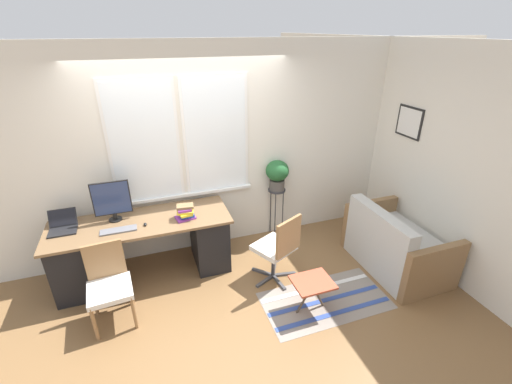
# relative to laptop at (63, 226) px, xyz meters

# --- Properties ---
(ground_plane) EXTENTS (14.00, 14.00, 0.00)m
(ground_plane) POSITION_rel_laptop_xyz_m (1.52, -0.45, -0.81)
(ground_plane) COLOR brown
(wall_back_with_window) EXTENTS (9.00, 0.12, 2.70)m
(wall_back_with_window) POSITION_rel_laptop_xyz_m (1.52, 0.35, 0.55)
(wall_back_with_window) COLOR white
(wall_back_with_window) RESTS_ON ground_plane
(wall_right_with_picture) EXTENTS (0.08, 9.00, 2.70)m
(wall_right_with_picture) POSITION_rel_laptop_xyz_m (4.33, -0.45, 0.54)
(wall_right_with_picture) COLOR white
(wall_right_with_picture) RESTS_ON ground_plane
(desk) EXTENTS (2.06, 0.73, 0.76)m
(desk) POSITION_rel_laptop_xyz_m (0.82, -0.09, -0.40)
(desk) COLOR brown
(desk) RESTS_ON ground_plane
(laptop) EXTENTS (0.29, 0.29, 0.20)m
(laptop) POSITION_rel_laptop_xyz_m (0.00, 0.00, 0.00)
(laptop) COLOR black
(laptop) RESTS_ON desk
(monitor) EXTENTS (0.42, 0.15, 0.49)m
(monitor) POSITION_rel_laptop_xyz_m (0.55, 0.04, 0.21)
(monitor) COLOR black
(monitor) RESTS_ON desk
(keyboard) EXTENTS (0.39, 0.12, 0.02)m
(keyboard) POSITION_rel_laptop_xyz_m (0.58, -0.23, -0.04)
(keyboard) COLOR slate
(keyboard) RESTS_ON desk
(mouse) EXTENTS (0.04, 0.06, 0.03)m
(mouse) POSITION_rel_laptop_xyz_m (0.87, -0.21, -0.03)
(mouse) COLOR black
(mouse) RESTS_ON desk
(book_stack) EXTENTS (0.24, 0.20, 0.17)m
(book_stack) POSITION_rel_laptop_xyz_m (1.33, -0.19, 0.04)
(book_stack) COLOR purple
(book_stack) RESTS_ON desk
(desk_chair_wooden) EXTENTS (0.46, 0.46, 0.85)m
(desk_chair_wooden) POSITION_rel_laptop_xyz_m (0.44, -0.71, -0.35)
(desk_chair_wooden) COLOR olive
(desk_chair_wooden) RESTS_ON ground_plane
(office_chair_swivel) EXTENTS (0.57, 0.57, 0.90)m
(office_chair_swivel) POSITION_rel_laptop_xyz_m (2.30, -0.73, -0.33)
(office_chair_swivel) COLOR #47474C
(office_chair_swivel) RESTS_ON ground_plane
(couch_loveseat) EXTENTS (0.80, 1.27, 0.83)m
(couch_loveseat) POSITION_rel_laptop_xyz_m (3.80, -0.97, -0.51)
(couch_loveseat) COLOR beige
(couch_loveseat) RESTS_ON ground_plane
(plant_stand) EXTENTS (0.25, 0.25, 0.75)m
(plant_stand) POSITION_rel_laptop_xyz_m (2.67, 0.22, -0.17)
(plant_stand) COLOR #333338
(plant_stand) RESTS_ON ground_plane
(potted_plant) EXTENTS (0.32, 0.32, 0.43)m
(potted_plant) POSITION_rel_laptop_xyz_m (2.67, 0.22, 0.19)
(potted_plant) COLOR #514C47
(potted_plant) RESTS_ON plant_stand
(floor_rug_striped) EXTENTS (1.42, 0.74, 0.01)m
(floor_rug_striped) POSITION_rel_laptop_xyz_m (2.67, -1.25, -0.80)
(floor_rug_striped) COLOR gray
(floor_rug_striped) RESTS_ON ground_plane
(folding_stool) EXTENTS (0.42, 0.35, 0.39)m
(folding_stool) POSITION_rel_laptop_xyz_m (2.45, -1.31, -0.45)
(folding_stool) COLOR #B24C33
(folding_stool) RESTS_ON ground_plane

